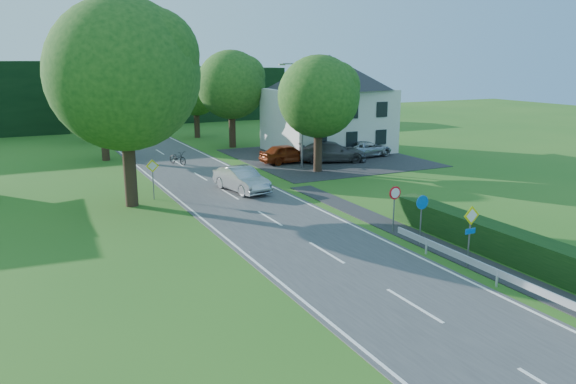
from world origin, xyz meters
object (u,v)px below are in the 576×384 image
motorcycle (178,158)px  parked_car_grey (332,152)px  parked_car_silver_b (366,149)px  parked_car_red (287,154)px  parasol (326,141)px  streetlight (301,110)px  moving_car (242,179)px

motorcycle → parked_car_grey: parked_car_grey is taller
motorcycle → parked_car_silver_b: size_ratio=0.41×
parked_car_red → parasol: parasol is taller
motorcycle → parasol: parasol is taller
parked_car_grey → parasol: 4.40m
streetlight → motorcycle: (-8.23, 5.38, -3.90)m
moving_car → parked_car_silver_b: 16.14m
motorcycle → parked_car_grey: (11.65, -4.42, 0.29)m
streetlight → parked_car_grey: streetlight is taller
streetlight → parked_car_grey: 5.06m
parked_car_red → parked_car_grey: bearing=-111.3°
parked_car_red → parked_car_silver_b: bearing=-95.8°
parked_car_grey → parasol: (1.76, 4.03, 0.23)m
moving_car → motorcycle: size_ratio=2.35×
moving_car → parked_car_red: moving_car is taller
parked_car_red → streetlight: bearing=-179.9°
parked_car_red → parked_car_grey: 3.73m
moving_car → parasol: bearing=31.5°
parasol → streetlight: bearing=-136.1°
moving_car → parked_car_red: bearing=38.5°
streetlight → motorcycle: size_ratio=3.98×
parked_car_silver_b → parasol: 3.83m
streetlight → parked_car_red: streetlight is taller
streetlight → parked_car_silver_b: bearing=13.9°
streetlight → moving_car: size_ratio=1.69×
motorcycle → parked_car_silver_b: (15.48, -3.58, 0.15)m
motorcycle → parasol: bearing=-24.1°
parked_car_red → parked_car_silver_b: (7.38, -0.32, -0.09)m
streetlight → parked_car_silver_b: size_ratio=1.64×
motorcycle → parked_car_red: (8.10, -3.26, 0.24)m
motorcycle → parasol: 13.42m
parked_car_red → parked_car_grey: size_ratio=0.80×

